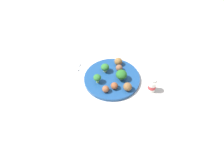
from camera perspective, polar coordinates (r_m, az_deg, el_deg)
ground_plane at (r=1.01m, az=0.00°, el=-1.41°), size 4.00×4.00×0.00m
plate at (r=1.00m, az=0.00°, el=-1.10°), size 0.28×0.28×0.02m
broccoli_floret_near_rim at (r=0.97m, az=2.71°, el=-0.04°), size 0.05×0.05×0.05m
broccoli_floret_front_left at (r=0.96m, az=-4.24°, el=-0.95°), size 0.04×0.04×0.05m
broccoli_floret_back_right at (r=1.01m, az=-2.00°, el=2.04°), size 0.04×0.04×0.05m
meatball_back_right at (r=1.05m, az=1.82°, el=3.74°), size 0.04×0.04×0.04m
meatball_far_rim at (r=0.94m, az=0.67°, el=-3.26°), size 0.03×0.03×0.03m
meatball_front_right at (r=0.93m, az=-1.84°, el=-4.17°), size 0.03×0.03×0.03m
meatball_back_left at (r=1.02m, az=2.06°, el=1.90°), size 0.03×0.03×0.03m
meatball_mid_left at (r=0.93m, az=4.46°, el=-3.50°), size 0.04×0.04×0.04m
napkin at (r=1.11m, az=-12.10°, el=2.92°), size 0.17×0.13×0.01m
fork at (r=1.11m, az=-11.33°, el=3.56°), size 0.12×0.03×0.01m
knife at (r=1.09m, az=-12.35°, el=2.40°), size 0.15×0.03×0.01m
yogurt_bottle at (r=0.96m, az=11.35°, el=-3.16°), size 0.04×0.04×0.08m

